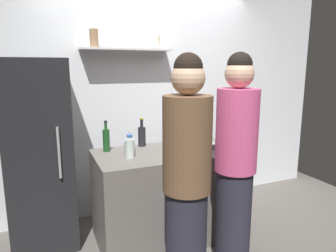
% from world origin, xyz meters
% --- Properties ---
extents(back_wall_assembly, '(4.80, 0.32, 2.60)m').
position_xyz_m(back_wall_assembly, '(-0.00, 1.25, 1.30)').
color(back_wall_assembly, white).
rests_on(back_wall_assembly, ground).
extents(refrigerator, '(0.57, 0.65, 1.77)m').
position_xyz_m(refrigerator, '(-1.22, 0.85, 0.88)').
color(refrigerator, black).
rests_on(refrigerator, ground).
extents(counter, '(1.40, 0.73, 0.89)m').
position_xyz_m(counter, '(-0.07, 0.48, 0.44)').
color(counter, '#66605B').
rests_on(counter, ground).
extents(baking_pan, '(0.34, 0.24, 0.05)m').
position_xyz_m(baking_pan, '(0.26, 0.48, 0.91)').
color(baking_pan, gray).
rests_on(baking_pan, counter).
extents(utensil_holder, '(0.10, 0.10, 0.22)m').
position_xyz_m(utensil_holder, '(-0.43, 0.58, 0.95)').
color(utensil_holder, '#B2B2B7').
rests_on(utensil_holder, counter).
extents(wine_bottle_pale_glass, '(0.07, 0.07, 0.31)m').
position_xyz_m(wine_bottle_pale_glass, '(0.47, 0.79, 1.00)').
color(wine_bottle_pale_glass, '#B2BFB2').
rests_on(wine_bottle_pale_glass, counter).
extents(wine_bottle_dark_glass, '(0.08, 0.08, 0.30)m').
position_xyz_m(wine_bottle_dark_glass, '(-0.24, 0.78, 1.00)').
color(wine_bottle_dark_glass, black).
rests_on(wine_bottle_dark_glass, counter).
extents(wine_bottle_amber_glass, '(0.08, 0.08, 0.30)m').
position_xyz_m(wine_bottle_amber_glass, '(0.22, 0.23, 1.00)').
color(wine_bottle_amber_glass, '#472814').
rests_on(wine_bottle_amber_glass, counter).
extents(wine_bottle_green_glass, '(0.07, 0.07, 0.30)m').
position_xyz_m(wine_bottle_green_glass, '(-0.62, 0.72, 1.00)').
color(wine_bottle_green_glass, '#19471E').
rests_on(wine_bottle_green_glass, counter).
extents(water_bottle_plastic, '(0.08, 0.08, 0.21)m').
position_xyz_m(water_bottle_plastic, '(-0.47, 0.43, 0.98)').
color(water_bottle_plastic, silver).
rests_on(water_bottle_plastic, counter).
extents(person_pink_top, '(0.34, 0.34, 1.81)m').
position_xyz_m(person_pink_top, '(0.26, -0.15, 0.91)').
color(person_pink_top, '#262633').
rests_on(person_pink_top, ground).
extents(person_brown_jacket, '(0.34, 0.34, 1.79)m').
position_xyz_m(person_brown_jacket, '(-0.28, -0.34, 0.90)').
color(person_brown_jacket, '#262633').
rests_on(person_brown_jacket, ground).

